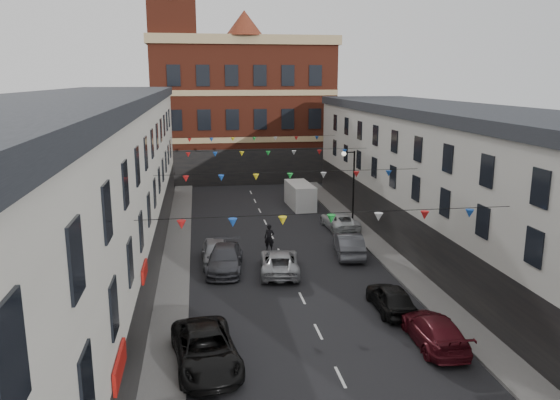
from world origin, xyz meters
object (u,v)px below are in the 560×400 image
street_lamp (351,177)px  car_left_c (206,349)px  moving_car (280,262)px  white_van (300,195)px  car_right_c (434,330)px  car_right_d (391,298)px  car_right_e (349,244)px  car_left_e (216,252)px  car_right_f (339,221)px  pedestrian (269,238)px  car_left_d (225,259)px

street_lamp → car_left_c: 23.70m
moving_car → white_van: bearing=-97.7°
moving_car → car_right_c: bearing=125.2°
car_right_d → car_right_e: size_ratio=0.88×
moving_car → car_left_c: bearing=73.1°
car_left_e → white_van: white_van is taller
car_right_f → white_van: 7.86m
pedestrian → street_lamp: bearing=59.5°
car_left_d → car_left_c: bearing=-90.1°
car_left_c → car_right_f: 22.25m
car_right_f → moving_car: bearing=52.6°
car_left_d → car_right_e: bearing=18.0°
moving_car → white_van: (4.41, 16.75, 0.41)m
car_left_c → car_right_f: car_left_c is taller
car_left_d → car_left_e: size_ratio=1.18×
street_lamp → car_right_d: size_ratio=1.45×
car_left_d → street_lamp: bearing=47.6°
car_left_d → car_right_d: (7.99, -7.27, -0.03)m
pedestrian → car_left_c: bearing=-85.6°
car_right_f → pedestrian: 7.80m
car_right_f → moving_car: moving_car is taller
street_lamp → car_right_d: (-2.42, -16.26, -3.20)m
car_right_c → street_lamp: bearing=-92.8°
car_left_c → white_van: (9.02, 27.15, 0.35)m
car_left_d → pedestrian: 4.65m
car_right_e → moving_car: bearing=34.9°
car_left_e → pedestrian: pedestrian is taller
car_right_f → white_van: size_ratio=0.94×
car_left_c → car_left_d: 11.42m
street_lamp → car_right_e: size_ratio=1.27×
car_right_c → white_van: 26.81m
car_right_f → car_right_c: bearing=84.3°
car_right_d → car_right_f: 15.49m
car_left_d → car_right_d: 10.80m
car_right_c → car_right_d: 3.76m
car_right_e → pedestrian: bearing=-11.2°
street_lamp → car_right_d: 16.75m
car_right_d → pedestrian: pedestrian is taller
street_lamp → pedestrian: street_lamp is taller
car_right_c → car_right_e: car_right_e is taller
car_right_c → moving_car: 11.39m
white_van → car_left_d: bearing=-118.5°
car_right_d → car_right_e: (0.28, 8.91, 0.07)m
car_right_c → car_right_e: (-0.36, 12.61, 0.09)m
street_lamp → car_left_e: (-10.90, -7.52, -3.17)m
car_right_c → pedestrian: 15.35m
car_right_d → moving_car: bearing=-52.6°
car_left_e → car_right_e: 8.77m
car_right_f → white_van: (-1.70, 7.66, 0.45)m
car_right_d → pedestrian: 11.68m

